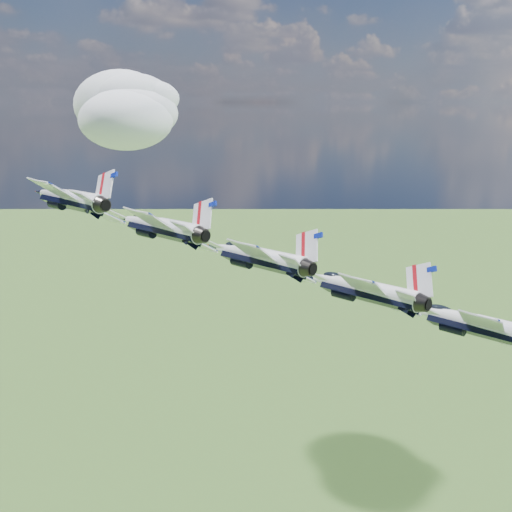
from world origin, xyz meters
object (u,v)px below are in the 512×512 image
jet_3 (360,288)px  jet_4 (471,323)px  jet_0 (68,198)px  jet_1 (159,226)px  jet_2 (256,256)px

jet_3 → jet_4: bearing=-60.8°
jet_0 → jet_4: size_ratio=1.00×
jet_1 → jet_0: bearing=119.2°
jet_2 → jet_4: (16.76, -15.58, -5.53)m
jet_0 → jet_1: (8.38, -7.79, -2.76)m
jet_0 → jet_2: jet_0 is taller
jet_0 → jet_1: size_ratio=1.00×
jet_0 → jet_2: bearing=-60.8°
jet_2 → jet_3: size_ratio=1.00×
jet_2 → jet_4: jet_2 is taller
jet_1 → jet_3: bearing=-60.8°
jet_2 → jet_1: bearing=119.2°
jet_0 → jet_2: 23.54m
jet_1 → jet_4: bearing=-60.8°
jet_2 → jet_4: size_ratio=1.00×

